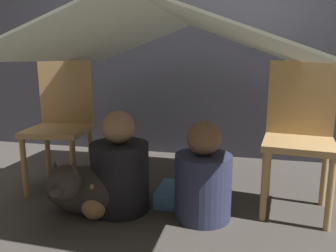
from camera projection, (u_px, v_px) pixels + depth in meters
ground_plane at (165, 205)px, 2.05m from camera, size 8.80×8.80×0.00m
wall_back at (196, 18)px, 2.90m from camera, size 7.00×0.05×2.50m
chair_left at (62, 119)px, 2.28m from camera, size 0.43×0.43×0.89m
chair_right at (299, 130)px, 1.93m from camera, size 0.43×0.43×0.89m
sheet_canopy at (168, 36)px, 1.92m from camera, size 1.54×1.55×0.29m
person_front at (120, 171)px, 1.95m from camera, size 0.35×0.35×0.61m
person_second at (203, 179)px, 1.85m from camera, size 0.32×0.32×0.57m
dog at (80, 189)px, 1.86m from camera, size 0.49×0.40×0.38m
floor_cushion at (186, 196)px, 2.07m from camera, size 0.35×0.28×0.10m
plush_toy at (95, 202)px, 1.86m from camera, size 0.15×0.15×0.24m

